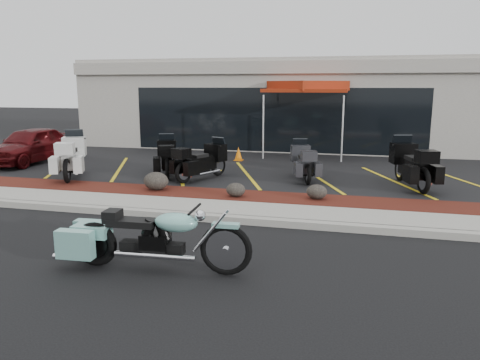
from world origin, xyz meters
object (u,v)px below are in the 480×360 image
(parked_car, at_px, (30,145))
(popup_canopy, at_px, (307,88))
(touring_white, at_px, (75,151))
(traffic_cone, at_px, (238,154))
(hero_cruiser, at_px, (226,242))

(parked_car, distance_m, popup_canopy, 10.56)
(touring_white, distance_m, parked_car, 2.98)
(traffic_cone, bearing_deg, parked_car, -162.26)
(hero_cruiser, distance_m, traffic_cone, 10.38)
(touring_white, xyz_separation_m, popup_canopy, (6.73, 5.67, 1.95))
(touring_white, xyz_separation_m, traffic_cone, (4.46, 3.59, -0.44))
(parked_car, distance_m, traffic_cone, 7.51)
(popup_canopy, bearing_deg, parked_car, -160.24)
(traffic_cone, height_order, popup_canopy, popup_canopy)
(parked_car, bearing_deg, touring_white, -24.03)
(hero_cruiser, bearing_deg, traffic_cone, 100.09)
(touring_white, height_order, traffic_cone, touring_white)
(traffic_cone, bearing_deg, touring_white, -141.16)
(hero_cruiser, xyz_separation_m, popup_canopy, (-0.09, 12.18, 2.25))
(parked_car, xyz_separation_m, popup_canopy, (9.41, 4.36, 2.00))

